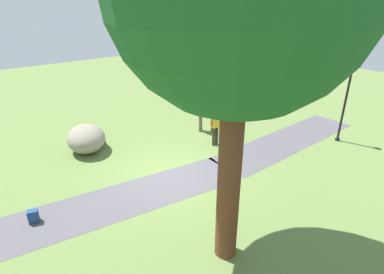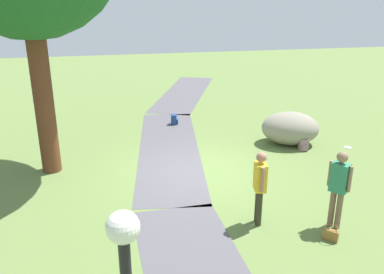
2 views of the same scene
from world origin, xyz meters
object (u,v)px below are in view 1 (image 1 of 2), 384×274
Objects in this scene: lamp_post at (346,96)px; frisbee_on_grass at (91,132)px; lawn_boulder at (86,138)px; backpack_by_boulder at (102,140)px; handbag_on_grass at (212,128)px; spare_backpack_on_lawn at (33,216)px; woman_with_handbag at (201,110)px; man_near_boulder at (216,123)px.

frisbee_on_grass is (8.52, -7.78, -2.08)m from lamp_post.
backpack_by_boulder is (-0.71, -0.18, -0.36)m from lawn_boulder.
handbag_on_grass reaches higher than frisbee_on_grass.
lamp_post reaches higher than spare_backpack_on_lawn.
backpack_by_boulder is at bearing -20.52° from handbag_on_grass.
spare_backpack_on_lawn is at bearing 12.51° from handbag_on_grass.
handbag_on_grass is 8.75m from spare_backpack_on_lawn.
woman_with_handbag is 7.80× the size of frisbee_on_grass.
lamp_post is 12.68m from spare_backpack_on_lawn.
man_near_boulder reaches higher than backpack_by_boulder.
lamp_post is 1.93× the size of man_near_boulder.
handbag_on_grass is 0.96× the size of backpack_by_boulder.
handbag_on_grass is at bearing 143.48° from woman_with_handbag.
spare_backpack_on_lawn is at bearing 4.70° from man_near_boulder.
frisbee_on_grass is (4.32, -3.07, -1.05)m from woman_with_handbag.
handbag_on_grass is at bearing 144.48° from frisbee_on_grass.
backpack_by_boulder is at bearing -38.28° from man_near_boulder.
man_near_boulder is 6.13m from frisbee_on_grass.
lamp_post is 11.72m from frisbee_on_grass.
lawn_boulder reaches higher than handbag_on_grass.
woman_with_handbag is at bearing 144.59° from frisbee_on_grass.
lamp_post is 8.40× the size of backpack_by_boulder.
woman_with_handbag reaches higher than spare_backpack_on_lawn.
frisbee_on_grass is (-0.81, -1.77, -0.55)m from lawn_boulder.
backpack_by_boulder reaches higher than frisbee_on_grass.
spare_backpack_on_lawn is (7.59, 0.62, -0.82)m from man_near_boulder.
spare_backpack_on_lawn reaches higher than handbag_on_grass.
spare_backpack_on_lawn reaches higher than frisbee_on_grass.
man_near_boulder reaches higher than frisbee_on_grass.
lawn_boulder is 1.26× the size of woman_with_handbag.
backpack_by_boulder is at bearing -35.68° from lamp_post.
man_near_boulder is 4.35× the size of spare_backpack_on_lawn.
backpack_by_boulder is at bearing -165.58° from lawn_boulder.
frisbee_on_grass is at bearing -42.38° from lamp_post.
lawn_boulder is 5.71× the size of spare_backpack_on_lawn.
man_near_boulder is at bearing 129.25° from frisbee_on_grass.
man_near_boulder is (-4.64, 2.91, 0.46)m from lawn_boulder.
handbag_on_grass is 1.65× the size of frisbee_on_grass.
backpack_by_boulder and spare_backpack_on_lawn have the same top height.
man_near_boulder reaches higher than spare_backpack_on_lawn.
lamp_post reaches higher than backpack_by_boulder.
backpack_by_boulder is 1.72× the size of frisbee_on_grass.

